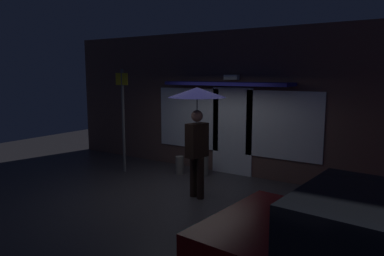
{
  "coord_description": "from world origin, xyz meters",
  "views": [
    {
      "loc": [
        4.17,
        -5.97,
        2.54
      ],
      "look_at": [
        0.12,
        0.16,
        1.44
      ],
      "focal_mm": 34.22,
      "sensor_mm": 36.0,
      "label": 1
    }
  ],
  "objects_px": {
    "sidewalk_bollard": "(180,165)",
    "sidewalk_bollard_2": "(204,164)",
    "person_with_umbrella": "(197,111)",
    "street_sign_post": "(123,115)"
  },
  "relations": [
    {
      "from": "person_with_umbrella",
      "to": "sidewalk_bollard",
      "type": "xyz_separation_m",
      "value": [
        -1.33,
        1.26,
        -1.56
      ]
    },
    {
      "from": "street_sign_post",
      "to": "sidewalk_bollard_2",
      "type": "xyz_separation_m",
      "value": [
        1.91,
        0.85,
        -1.21
      ]
    },
    {
      "from": "sidewalk_bollard_2",
      "to": "person_with_umbrella",
      "type": "bearing_deg",
      "value": -63.29
    },
    {
      "from": "street_sign_post",
      "to": "sidewalk_bollard",
      "type": "height_order",
      "value": "street_sign_post"
    },
    {
      "from": "street_sign_post",
      "to": "sidewalk_bollard_2",
      "type": "relative_size",
      "value": 4.72
    },
    {
      "from": "person_with_umbrella",
      "to": "street_sign_post",
      "type": "xyz_separation_m",
      "value": [
        -2.66,
        0.65,
        -0.3
      ]
    },
    {
      "from": "street_sign_post",
      "to": "sidewalk_bollard_2",
      "type": "bearing_deg",
      "value": 24.03
    },
    {
      "from": "person_with_umbrella",
      "to": "sidewalk_bollard",
      "type": "bearing_deg",
      "value": 57.52
    },
    {
      "from": "street_sign_post",
      "to": "sidewalk_bollard",
      "type": "distance_m",
      "value": 1.93
    },
    {
      "from": "sidewalk_bollard",
      "to": "sidewalk_bollard_2",
      "type": "relative_size",
      "value": 0.82
    }
  ]
}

